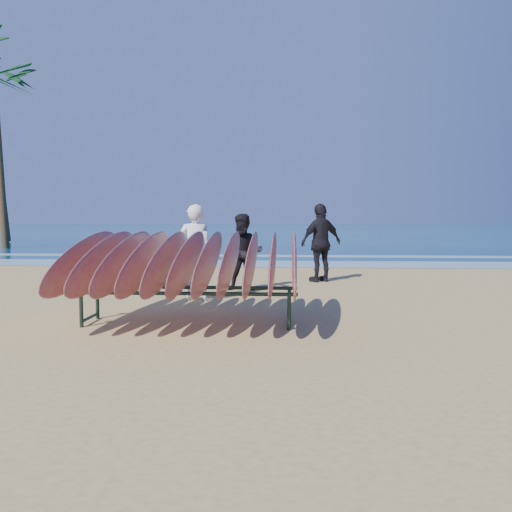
% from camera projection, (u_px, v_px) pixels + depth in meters
% --- Properties ---
extents(ground, '(120.00, 120.00, 0.00)m').
position_uv_depth(ground, '(252.00, 325.00, 7.88)').
color(ground, tan).
rests_on(ground, ground).
extents(ocean, '(160.00, 160.00, 0.00)m').
position_uv_depth(ocean, '(288.00, 229.00, 62.59)').
color(ocean, navy).
rests_on(ocean, ground).
extents(foam_near, '(160.00, 160.00, 0.00)m').
position_uv_depth(foam_near, '(275.00, 264.00, 17.82)').
color(foam_near, white).
rests_on(foam_near, ground).
extents(foam_far, '(160.00, 160.00, 0.00)m').
position_uv_depth(foam_far, '(278.00, 256.00, 21.31)').
color(foam_far, white).
rests_on(foam_far, ground).
extents(surfboard_rack, '(3.20, 3.07, 1.50)m').
position_uv_depth(surfboard_rack, '(188.00, 261.00, 7.89)').
color(surfboard_rack, '#1C2D24').
rests_on(surfboard_rack, ground).
extents(person_white, '(0.69, 0.48, 1.80)m').
position_uv_depth(person_white, '(195.00, 253.00, 10.11)').
color(person_white, white).
rests_on(person_white, ground).
extents(person_dark_a, '(0.81, 0.64, 1.63)m').
position_uv_depth(person_dark_a, '(244.00, 252.00, 11.46)').
color(person_dark_a, black).
rests_on(person_dark_a, ground).
extents(person_dark_b, '(1.18, 0.98, 1.88)m').
position_uv_depth(person_dark_b, '(321.00, 243.00, 12.98)').
color(person_dark_b, black).
rests_on(person_dark_b, ground).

